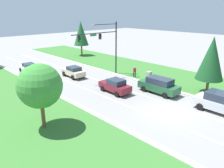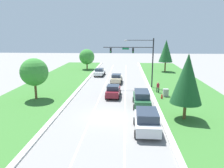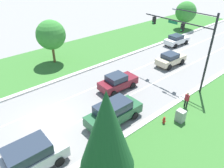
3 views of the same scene
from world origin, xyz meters
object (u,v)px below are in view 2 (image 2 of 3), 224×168
(pedestrian, at_px, (158,87))
(fire_hydrant, at_px, (162,97))
(champagne_sedan, at_px, (116,78))
(oak_far_left_tree, at_px, (87,57))
(utility_cabinet, at_px, (166,93))
(conifer_near_right_tree, at_px, (166,51))
(traffic_signal_mast, at_px, (139,55))
(oak_near_left_tree, at_px, (34,72))
(forest_suv, at_px, (142,98))
(white_sedan, at_px, (100,72))
(conifer_far_right_tree, at_px, (187,79))
(silver_suv, at_px, (147,121))
(burgundy_sedan, at_px, (113,91))

(pedestrian, distance_m, fire_hydrant, 3.37)
(champagne_sedan, bearing_deg, oak_far_left_tree, 120.36)
(utility_cabinet, height_order, conifer_near_right_tree, conifer_near_right_tree)
(utility_cabinet, distance_m, conifer_near_right_tree, 21.97)
(traffic_signal_mast, distance_m, conifer_near_right_tree, 17.30)
(oak_near_left_tree, xyz_separation_m, oak_far_left_tree, (2.37, 25.98, -0.57))
(forest_suv, bearing_deg, white_sedan, 111.13)
(pedestrian, height_order, conifer_far_right_tree, conifer_far_right_tree)
(silver_suv, distance_m, white_sedan, 27.86)
(white_sedan, relative_size, pedestrian, 2.59)
(oak_far_left_tree, bearing_deg, utility_cabinet, -57.06)
(forest_suv, bearing_deg, oak_far_left_tree, 112.88)
(white_sedan, relative_size, conifer_near_right_tree, 0.59)
(burgundy_sedan, xyz_separation_m, fire_hydrant, (6.64, -0.77, -0.52))
(traffic_signal_mast, relative_size, white_sedan, 1.85)
(oak_near_left_tree, height_order, conifer_far_right_tree, conifer_far_right_tree)
(traffic_signal_mast, distance_m, forest_suv, 10.69)
(utility_cabinet, height_order, oak_far_left_tree, oak_far_left_tree)
(champagne_sedan, xyz_separation_m, fire_hydrant, (6.58, -9.81, -0.50))
(conifer_far_right_tree, height_order, oak_far_left_tree, conifer_far_right_tree)
(pedestrian, xyz_separation_m, conifer_far_right_tree, (1.24, -10.43, 3.36))
(white_sedan, height_order, forest_suv, forest_suv)
(burgundy_sedan, height_order, conifer_far_right_tree, conifer_far_right_tree)
(oak_near_left_tree, bearing_deg, utility_cabinet, 7.47)
(champagne_sedan, height_order, oak_near_left_tree, oak_near_left_tree)
(forest_suv, xyz_separation_m, fire_hydrant, (2.95, 3.01, -0.65))
(fire_hydrant, xyz_separation_m, conifer_near_right_tree, (4.24, 22.50, 4.53))
(silver_suv, bearing_deg, champagne_sedan, 100.63)
(champagne_sedan, bearing_deg, oak_near_left_tree, -131.34)
(burgundy_sedan, bearing_deg, fire_hydrant, -4.40)
(silver_suv, xyz_separation_m, white_sedan, (-7.49, 26.83, -0.20))
(conifer_far_right_tree, bearing_deg, forest_suv, 135.09)
(white_sedan, relative_size, utility_cabinet, 3.80)
(white_sedan, distance_m, fire_hydrant, 19.68)
(traffic_signal_mast, height_order, conifer_far_right_tree, traffic_signal_mast)
(traffic_signal_mast, bearing_deg, burgundy_sedan, -122.04)
(champagne_sedan, distance_m, conifer_near_right_tree, 17.16)
(champagne_sedan, bearing_deg, pedestrian, -42.62)
(pedestrian, bearing_deg, oak_near_left_tree, 32.94)
(utility_cabinet, height_order, pedestrian, pedestrian)
(forest_suv, distance_m, conifer_far_right_tree, 6.69)
(utility_cabinet, distance_m, conifer_far_right_tree, 9.16)
(silver_suv, relative_size, utility_cabinet, 4.01)
(fire_hydrant, height_order, conifer_far_right_tree, conifer_far_right_tree)
(conifer_near_right_tree, height_order, oak_near_left_tree, conifer_near_right_tree)
(white_sedan, xyz_separation_m, oak_far_left_tree, (-4.14, 8.24, 2.35))
(burgundy_sedan, relative_size, conifer_near_right_tree, 0.57)
(utility_cabinet, xyz_separation_m, oak_near_left_tree, (-17.70, -2.32, 3.16))
(pedestrian, bearing_deg, burgundy_sedan, 39.54)
(fire_hydrant, xyz_separation_m, conifer_far_right_tree, (1.16, -7.11, 3.96))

